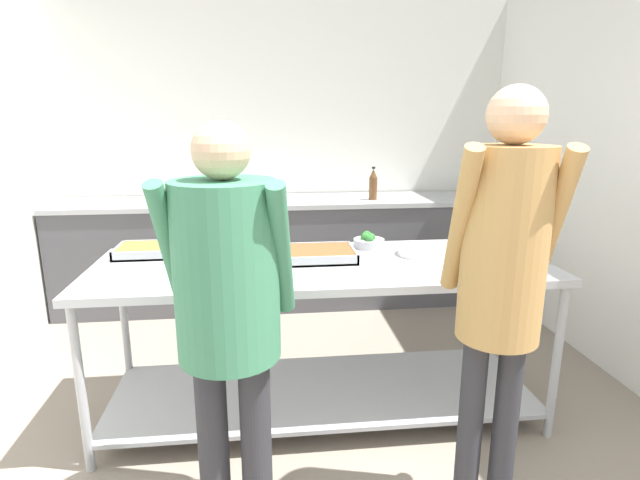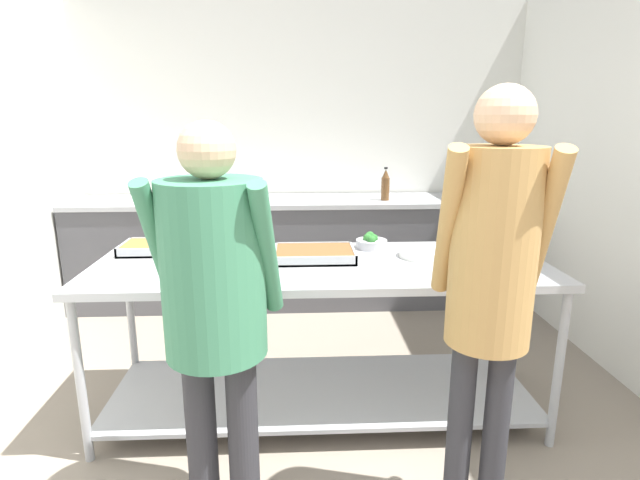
% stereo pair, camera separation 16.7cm
% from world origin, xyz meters
% --- Properties ---
extents(wall_rear, '(4.10, 0.06, 2.65)m').
position_xyz_m(wall_rear, '(0.00, 3.67, 1.32)').
color(wall_rear, silver).
rests_on(wall_rear, ground_plane).
extents(back_counter, '(3.94, 0.65, 0.94)m').
position_xyz_m(back_counter, '(-0.00, 3.30, 0.47)').
color(back_counter, '#4C4C51').
rests_on(back_counter, ground_plane).
extents(serving_counter, '(2.41, 0.85, 0.88)m').
position_xyz_m(serving_counter, '(0.08, 1.55, 0.60)').
color(serving_counter, '#ADAFB5').
rests_on(serving_counter, ground_plane).
extents(serving_tray_roast, '(0.38, 0.27, 0.05)m').
position_xyz_m(serving_tray_roast, '(-0.85, 1.81, 0.90)').
color(serving_tray_roast, '#ADAFB5').
rests_on(serving_tray_roast, serving_counter).
extents(serving_tray_greens, '(0.42, 0.32, 0.05)m').
position_xyz_m(serving_tray_greens, '(-0.42, 1.75, 0.91)').
color(serving_tray_greens, '#ADAFB5').
rests_on(serving_tray_greens, serving_counter).
extents(serving_tray_vegetables, '(0.44, 0.31, 0.05)m').
position_xyz_m(serving_tray_vegetables, '(0.05, 1.63, 0.91)').
color(serving_tray_vegetables, '#ADAFB5').
rests_on(serving_tray_vegetables, serving_counter).
extents(broccoli_bowl, '(0.18, 0.18, 0.09)m').
position_xyz_m(broccoli_bowl, '(0.39, 1.84, 0.91)').
color(broccoli_bowl, '#B2B2B7').
rests_on(broccoli_bowl, serving_counter).
extents(plate_stack, '(0.27, 0.27, 0.05)m').
position_xyz_m(plate_stack, '(0.65, 1.64, 0.90)').
color(plate_stack, white).
rests_on(plate_stack, serving_counter).
extents(sauce_pan, '(0.38, 0.24, 0.07)m').
position_xyz_m(sauce_pan, '(1.01, 1.50, 0.92)').
color(sauce_pan, '#ADAFB5').
rests_on(sauce_pan, serving_counter).
extents(guest_serving_left, '(0.53, 0.39, 1.63)m').
position_xyz_m(guest_serving_left, '(-0.37, 0.82, 0.99)').
color(guest_serving_left, '#2D2D33').
rests_on(guest_serving_left, ground_plane).
extents(guest_serving_right, '(0.45, 0.39, 1.75)m').
position_xyz_m(guest_serving_right, '(0.67, 0.73, 1.10)').
color(guest_serving_right, '#2D2D33').
rests_on(guest_serving_right, ground_plane).
extents(water_bottle, '(0.07, 0.07, 0.28)m').
position_xyz_m(water_bottle, '(0.71, 3.20, 1.07)').
color(water_bottle, brown).
rests_on(water_bottle, back_counter).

